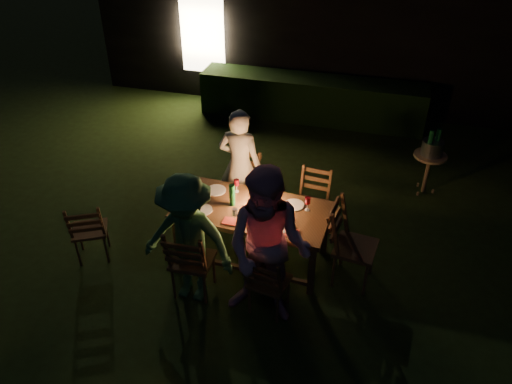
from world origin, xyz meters
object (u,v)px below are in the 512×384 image
(chair_spare, at_px, (92,240))
(bottle_table, at_px, (232,195))
(chair_near_left, at_px, (193,272))
(lantern, at_px, (258,196))
(ice_bucket, at_px, (432,148))
(bottle_bucket_a, at_px, (429,146))
(dining_table, at_px, (252,214))
(chair_far_left, at_px, (240,198))
(chair_near_right, at_px, (268,292))
(bottle_bucket_b, at_px, (437,144))
(person_house_side, at_px, (240,165))
(person_opp_right, at_px, (268,249))
(person_opp_left, at_px, (188,240))
(chair_far_right, at_px, (310,214))
(side_table, at_px, (430,159))
(chair_end, at_px, (352,258))

(chair_spare, relative_size, bottle_table, 3.25)
(chair_near_left, distance_m, lantern, 1.14)
(ice_bucket, distance_m, bottle_bucket_a, 0.08)
(dining_table, bearing_deg, chair_far_left, 120.17)
(chair_near_right, relative_size, bottle_bucket_a, 2.82)
(lantern, distance_m, bottle_bucket_b, 2.97)
(person_house_side, bearing_deg, ice_bucket, -149.68)
(person_opp_right, xyz_separation_m, bottle_bucket_b, (1.72, 3.01, -0.12))
(lantern, bearing_deg, person_opp_left, -122.89)
(dining_table, relative_size, person_house_side, 1.16)
(chair_far_left, height_order, chair_far_right, chair_far_left)
(person_opp_right, relative_size, lantern, 5.27)
(bottle_table, bearing_deg, person_house_side, 100.71)
(chair_far_right, xyz_separation_m, ice_bucket, (1.49, 1.39, 0.47))
(chair_spare, distance_m, ice_bucket, 4.81)
(bottle_table, bearing_deg, person_opp_left, -106.71)
(bottle_table, relative_size, side_table, 0.44)
(bottle_bucket_b, bearing_deg, bottle_bucket_a, -141.34)
(chair_end, bearing_deg, chair_near_left, -61.48)
(chair_end, relative_size, bottle_bucket_b, 3.37)
(chair_far_left, xyz_separation_m, bottle_bucket_a, (2.43, 1.29, 0.50))
(person_house_side, distance_m, bottle_table, 0.85)
(chair_near_right, xyz_separation_m, person_opp_left, (-0.90, -0.00, 0.53))
(person_opp_right, height_order, person_opp_left, person_opp_right)
(person_house_side, relative_size, ice_bucket, 5.36)
(person_house_side, xyz_separation_m, person_opp_left, (-0.09, -1.64, -0.00))
(chair_far_left, relative_size, lantern, 2.83)
(chair_near_right, bearing_deg, bottle_table, 138.83)
(chair_far_right, distance_m, chair_end, 1.02)
(dining_table, height_order, chair_end, chair_end)
(chair_near_right, distance_m, side_table, 3.37)
(ice_bucket, bearing_deg, side_table, 180.00)
(chair_far_right, distance_m, ice_bucket, 2.09)
(person_house_side, distance_m, bottle_bucket_a, 2.73)
(chair_end, height_order, lantern, lantern)
(chair_far_right, bearing_deg, ice_bucket, -131.15)
(person_opp_right, height_order, bottle_table, person_opp_right)
(side_table, height_order, bottle_bucket_b, bottle_bucket_b)
(chair_far_left, relative_size, chair_spare, 1.09)
(chair_far_right, height_order, person_house_side, person_house_side)
(person_house_side, bearing_deg, chair_near_left, 90.07)
(person_house_side, bearing_deg, dining_table, 118.76)
(dining_table, height_order, bottle_table, bottle_table)
(chair_end, distance_m, bottle_bucket_b, 2.45)
(chair_near_right, xyz_separation_m, person_house_side, (-0.81, 1.63, 0.53))
(chair_near_right, bearing_deg, person_house_side, 126.07)
(person_house_side, relative_size, bottle_bucket_a, 5.02)
(chair_near_left, bearing_deg, bottle_table, 70.57)
(chair_end, xyz_separation_m, bottle_table, (-1.48, 0.08, 0.57))
(dining_table, xyz_separation_m, side_table, (2.08, 2.13, -0.12))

